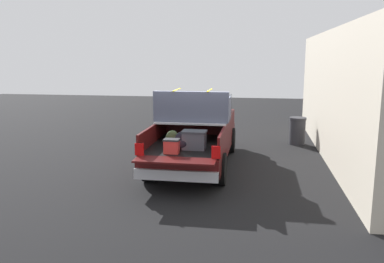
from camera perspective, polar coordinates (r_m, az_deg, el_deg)
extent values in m
plane|color=black|center=(11.73, 0.49, -4.76)|extent=(40.00, 40.00, 0.00)
cube|color=#470F0F|center=(11.58, 0.49, -1.81)|extent=(5.50, 1.92, 0.47)
cube|color=black|center=(10.37, -0.55, -1.85)|extent=(2.80, 1.80, 0.04)
cube|color=#470F0F|center=(10.52, -5.54, -0.44)|extent=(2.80, 0.06, 0.50)
cube|color=#470F0F|center=(10.20, 4.60, -0.77)|extent=(2.80, 0.06, 0.50)
cube|color=#470F0F|center=(11.65, 0.63, 0.68)|extent=(0.06, 1.80, 0.50)
cube|color=#470F0F|center=(8.77, -2.47, -4.16)|extent=(0.55, 1.80, 0.04)
cube|color=#B2B2B7|center=(11.03, 0.15, 1.54)|extent=(1.25, 1.92, 0.04)
cube|color=#470F0F|center=(12.80, 1.45, 1.58)|extent=(2.30, 1.92, 0.50)
cube|color=#2D3842|center=(12.63, 1.40, 3.83)|extent=(1.94, 1.76, 0.54)
cube|color=#470F0F|center=(14.14, 2.22, 2.18)|extent=(0.40, 1.82, 0.38)
cube|color=#B2B2B7|center=(9.02, -2.25, -6.17)|extent=(0.24, 1.92, 0.24)
cube|color=red|center=(9.19, -7.53, -2.54)|extent=(0.06, 0.20, 0.28)
cube|color=red|center=(8.84, 3.46, -2.98)|extent=(0.06, 0.20, 0.28)
cylinder|color=black|center=(13.46, -2.03, -0.99)|extent=(0.81, 0.30, 0.81)
cylinder|color=black|center=(13.23, 5.46, -1.24)|extent=(0.81, 0.30, 0.81)
cylinder|color=black|center=(10.15, -6.01, -4.89)|extent=(0.81, 0.30, 0.81)
cylinder|color=black|center=(9.84, 3.96, -5.36)|extent=(0.81, 0.30, 0.81)
cube|color=#474C56|center=(9.71, 0.32, -1.36)|extent=(0.40, 0.55, 0.41)
cube|color=#31353C|center=(9.67, 0.32, -0.04)|extent=(0.44, 0.59, 0.05)
ellipsoid|color=black|center=(9.69, -1.39, -1.29)|extent=(0.20, 0.38, 0.44)
ellipsoid|color=black|center=(9.59, -1.52, -1.81)|extent=(0.09, 0.27, 0.19)
ellipsoid|color=#384728|center=(9.93, -2.82, -1.05)|extent=(0.20, 0.34, 0.42)
ellipsoid|color=#384728|center=(9.84, -2.95, -1.54)|extent=(0.09, 0.24, 0.19)
cube|color=red|center=(9.32, -2.92, -2.21)|extent=(0.26, 0.34, 0.30)
cube|color=#262628|center=(9.28, -2.93, -1.19)|extent=(0.28, 0.36, 0.04)
cube|color=#4C5166|center=(10.99, 0.15, 2.73)|extent=(0.91, 2.02, 0.42)
cube|color=#4C5166|center=(10.58, -0.18, 4.66)|extent=(0.16, 2.02, 0.40)
cube|color=#4C5166|center=(11.19, -4.42, 4.48)|extent=(0.67, 0.20, 0.22)
cube|color=#4C5166|center=(10.89, 4.93, 4.31)|extent=(0.67, 0.20, 0.22)
cube|color=yellow|center=(11.01, -2.19, 5.98)|extent=(1.01, 0.03, 0.02)
cube|color=yellow|center=(10.86, 2.53, 5.91)|extent=(1.01, 0.03, 0.02)
cube|color=beige|center=(13.30, 19.12, 5.05)|extent=(11.95, 0.36, 3.91)
cylinder|color=#2D2D33|center=(14.85, 14.79, -0.07)|extent=(0.56, 0.56, 0.90)
cylinder|color=#2D2D33|center=(14.78, 14.88, 1.80)|extent=(0.60, 0.60, 0.08)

